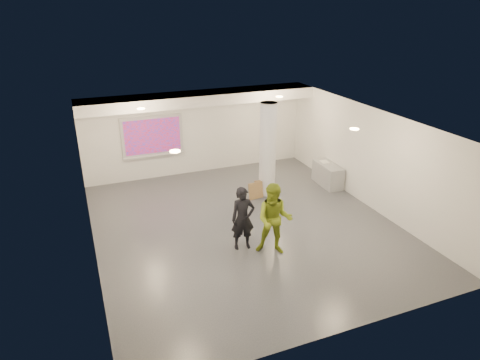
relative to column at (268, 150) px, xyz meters
name	(u,v)px	position (x,y,z in m)	size (l,w,h in m)	color
floor	(245,226)	(-1.50, -1.80, -1.50)	(8.00, 9.00, 0.01)	#3B3E43
ceiling	(246,122)	(-1.50, -1.80, 1.50)	(8.00, 9.00, 0.01)	silver
wall_back	(197,132)	(-1.50, 2.70, 0.00)	(8.00, 0.01, 3.00)	silver
wall_front	(344,267)	(-1.50, -6.30, 0.00)	(8.00, 0.01, 3.00)	silver
wall_left	(88,201)	(-5.50, -1.80, 0.00)	(0.01, 9.00, 3.00)	silver
wall_right	(369,158)	(2.50, -1.80, 0.00)	(0.01, 9.00, 3.00)	silver
soffit_band	(200,98)	(-1.50, 2.15, 1.32)	(8.00, 1.10, 0.36)	silver
downlight_nw	(141,109)	(-3.70, 0.70, 1.48)	(0.22, 0.22, 0.02)	#FFD48B
downlight_ne	(279,97)	(0.70, 0.70, 1.48)	(0.22, 0.22, 0.02)	#FFD48B
downlight_sw	(175,151)	(-3.70, -3.30, 1.48)	(0.22, 0.22, 0.02)	#FFD48B
downlight_se	(354,129)	(0.70, -3.30, 1.48)	(0.22, 0.22, 0.02)	#FFD48B
column	(268,150)	(0.00, 0.00, 0.00)	(0.52, 0.52, 3.00)	silver
projection_screen	(152,137)	(-3.10, 2.65, 0.03)	(2.10, 0.13, 1.42)	silver
credenza	(328,175)	(2.22, -0.14, -1.13)	(0.53, 1.27, 0.74)	gray
papers_stack	(325,162)	(2.22, 0.10, -0.75)	(0.24, 0.31, 0.02)	white
cardboard_back	(256,191)	(-0.49, -0.23, -1.23)	(0.49, 0.04, 0.54)	olive
cardboard_front	(262,188)	(-0.21, -0.10, -1.24)	(0.48, 0.05, 0.53)	olive
woman	(243,219)	(-1.98, -2.78, -0.68)	(0.60, 0.39, 1.65)	black
man	(274,219)	(-1.35, -3.27, -0.58)	(0.89, 0.70, 1.84)	olive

